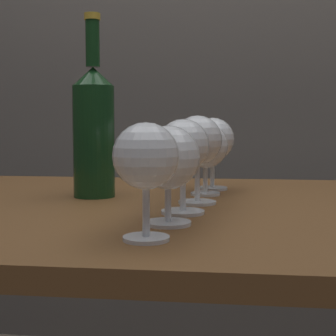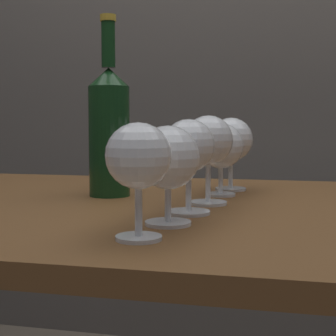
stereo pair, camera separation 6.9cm
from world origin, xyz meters
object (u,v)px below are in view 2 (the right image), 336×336
at_px(wine_bottle, 109,128).
at_px(wine_glass_pinot, 138,158).
at_px(wine_glass_port, 208,143).
at_px(wine_glass_amber, 231,141).
at_px(wine_glass_cabernet, 168,160).
at_px(wine_glass_white, 219,147).
at_px(wine_glass_chardonnay, 189,148).

bearing_deg(wine_bottle, wine_glass_pinot, -65.60).
height_order(wine_glass_port, wine_glass_amber, wine_glass_port).
bearing_deg(wine_glass_cabernet, wine_glass_port, 81.53).
distance_m(wine_glass_pinot, wine_glass_port, 0.29).
height_order(wine_glass_pinot, wine_glass_cabernet, wine_glass_pinot).
bearing_deg(wine_glass_port, wine_glass_white, 87.52).
relative_size(wine_glass_cabernet, wine_bottle, 0.40).
relative_size(wine_glass_pinot, wine_glass_port, 0.92).
xyz_separation_m(wine_glass_chardonnay, wine_glass_port, (0.02, 0.10, 0.00)).
bearing_deg(wine_glass_cabernet, wine_glass_pinot, -98.62).
distance_m(wine_glass_amber, wine_bottle, 0.26).
distance_m(wine_glass_chardonnay, wine_glass_amber, 0.29).
bearing_deg(wine_glass_cabernet, wine_bottle, 124.40).
distance_m(wine_glass_white, wine_glass_amber, 0.09).
relative_size(wine_glass_cabernet, wine_glass_white, 0.98).
bearing_deg(wine_glass_chardonnay, wine_glass_white, 84.33).
xyz_separation_m(wine_glass_pinot, wine_glass_white, (0.05, 0.39, -0.00)).
xyz_separation_m(wine_glass_pinot, wine_glass_cabernet, (0.01, 0.10, -0.01)).
bearing_deg(wine_glass_chardonnay, wine_glass_amber, 83.17).
distance_m(wine_glass_cabernet, wine_glass_amber, 0.38).
xyz_separation_m(wine_glass_pinot, wine_bottle, (-0.16, 0.34, 0.03)).
bearing_deg(wine_glass_white, wine_glass_port, -92.48).
height_order(wine_glass_chardonnay, wine_glass_port, wine_glass_port).
relative_size(wine_glass_pinot, wine_bottle, 0.41).
relative_size(wine_glass_pinot, wine_glass_white, 1.01).
bearing_deg(wine_glass_amber, wine_bottle, -148.82).
height_order(wine_glass_chardonnay, wine_bottle, wine_bottle).
height_order(wine_glass_cabernet, wine_glass_white, wine_glass_white).
height_order(wine_glass_cabernet, wine_bottle, wine_bottle).
distance_m(wine_glass_cabernet, wine_glass_port, 0.19).
bearing_deg(wine_bottle, wine_glass_cabernet, -55.60).
distance_m(wine_glass_pinot, wine_glass_chardonnay, 0.19).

